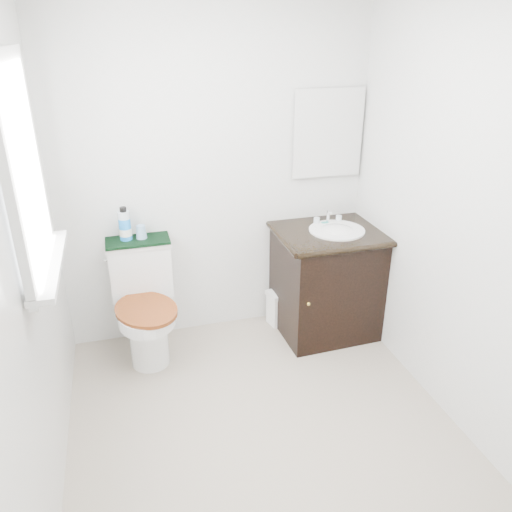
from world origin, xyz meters
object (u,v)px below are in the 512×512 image
toilet (145,308)px  mouthwash_bottle (125,225)px  cup (141,232)px  vanity (328,278)px  trash_bin (280,307)px

toilet → mouthwash_bottle: mouthwash_bottle is taller
mouthwash_bottle → cup: size_ratio=2.51×
vanity → cup: (-1.32, 0.20, 0.44)m
toilet → vanity: 1.35m
vanity → toilet: bearing=177.3°
cup → trash_bin: bearing=-1.9°
toilet → mouthwash_bottle: 0.60m
cup → mouthwash_bottle: bearing=178.1°
vanity → mouthwash_bottle: size_ratio=4.00×
vanity → cup: bearing=171.2°
toilet → cup: (0.03, 0.14, 0.52)m
vanity → mouthwash_bottle: bearing=171.7°
trash_bin → cup: size_ratio=3.03×
trash_bin → cup: 1.24m
mouthwash_bottle → cup: (0.10, -0.00, -0.06)m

